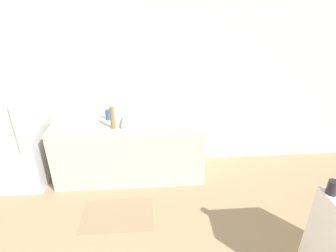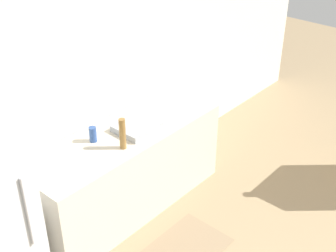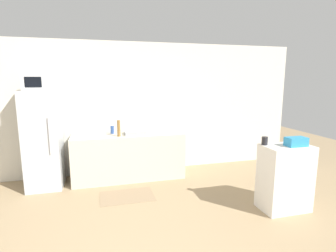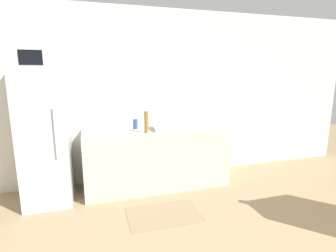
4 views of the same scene
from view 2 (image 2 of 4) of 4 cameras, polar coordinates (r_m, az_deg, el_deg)
name	(u,v)px [view 2 (image 2 of 4)]	position (r m, az deg, el deg)	size (l,w,h in m)	color
wall_back	(64,91)	(4.27, -12.56, 4.19)	(8.00, 0.06, 2.60)	silver
counter	(126,170)	(4.64, -5.10, -5.38)	(2.07, 0.69, 0.86)	beige
sink_basin	(137,127)	(4.42, -3.78, -0.12)	(0.39, 0.34, 0.06)	#9EA3A8
bottle_tall	(122,134)	(4.11, -5.57, -0.95)	(0.06, 0.06, 0.30)	olive
bottle_short	(93,134)	(4.28, -9.14, -1.01)	(0.07, 0.07, 0.15)	#2D4C8C
kitchen_rug	(182,251)	(4.41, 1.76, -14.95)	(0.86, 0.56, 0.01)	#937A5B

